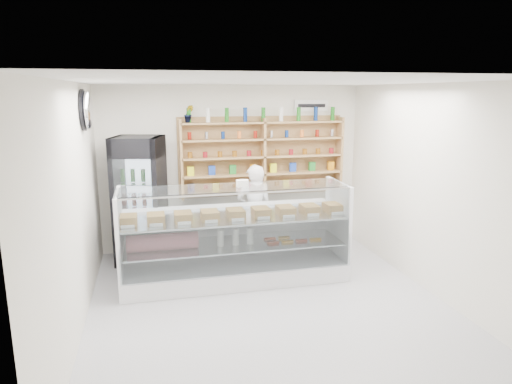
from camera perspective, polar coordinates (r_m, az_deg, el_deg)
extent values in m
plane|color=#AFAEB3|center=(6.02, 1.71, -14.04)|extent=(5.00, 5.00, 0.00)
plane|color=white|center=(5.40, 1.91, 13.65)|extent=(5.00, 5.00, 0.00)
plane|color=silver|center=(7.94, -2.89, 3.08)|extent=(4.50, 0.00, 4.50)
plane|color=silver|center=(3.31, 13.31, -10.70)|extent=(4.50, 0.00, 4.50)
plane|color=silver|center=(5.43, -21.81, -2.16)|extent=(0.00, 5.00, 5.00)
plane|color=silver|center=(6.49, 21.36, 0.14)|extent=(0.00, 5.00, 5.00)
cube|color=white|center=(6.74, -2.63, -9.83)|extent=(3.21, 0.91, 0.27)
cube|color=white|center=(6.98, -3.32, -4.96)|extent=(3.21, 0.05, 0.67)
cube|color=silver|center=(6.60, -2.67, -6.52)|extent=(3.08, 0.80, 0.02)
cube|color=silver|center=(6.48, -2.70, -3.21)|extent=(3.14, 0.84, 0.02)
cube|color=silver|center=(6.10, -1.93, -5.30)|extent=(3.14, 0.13, 1.12)
cube|color=silver|center=(6.32, -2.66, 0.59)|extent=(3.14, 0.64, 0.01)
imported|color=silver|center=(7.40, -0.18, -2.52)|extent=(0.60, 0.43, 1.56)
cube|color=black|center=(7.43, -14.26, -1.02)|extent=(0.88, 0.87, 2.02)
cube|color=#2D0537|center=(6.96, -13.95, 5.29)|extent=(0.70, 0.21, 0.28)
cube|color=silver|center=(7.12, -13.53, -2.31)|extent=(0.59, 0.17, 1.59)
cube|color=#AC8151|center=(7.64, -9.35, 4.01)|extent=(0.04, 0.28, 1.33)
cube|color=#AC8151|center=(7.86, 0.91, 4.40)|extent=(0.04, 0.28, 1.33)
cube|color=#AC8151|center=(8.31, 10.34, 4.64)|extent=(0.04, 0.28, 1.33)
cube|color=#AC8151|center=(7.96, 0.89, 0.19)|extent=(2.80, 0.28, 0.03)
cube|color=#AC8151|center=(7.91, 0.90, 2.32)|extent=(2.80, 0.28, 0.03)
cube|color=#AC8151|center=(7.86, 0.91, 4.47)|extent=(2.80, 0.28, 0.03)
cube|color=#AC8151|center=(7.82, 0.92, 6.65)|extent=(2.80, 0.28, 0.03)
cube|color=#AC8151|center=(7.80, 0.92, 8.70)|extent=(2.80, 0.28, 0.03)
imported|color=#1E6626|center=(7.58, -8.40, 9.65)|extent=(0.16, 0.13, 0.28)
ellipsoid|color=silver|center=(6.46, -20.34, 9.58)|extent=(0.15, 0.50, 0.50)
cube|color=white|center=(8.18, 6.93, 10.67)|extent=(0.62, 0.03, 0.20)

